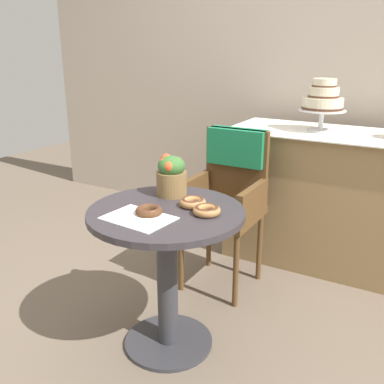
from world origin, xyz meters
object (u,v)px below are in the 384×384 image
wicker_chair (230,183)px  flower_vase (172,174)px  donut_mid (207,210)px  tiered_cake_stand (323,100)px  cafe_table (167,252)px  donut_side (193,202)px  donut_front (149,210)px

wicker_chair → flower_vase: size_ratio=4.73×
donut_mid → tiered_cake_stand: (0.16, 1.26, 0.36)m
cafe_table → donut_side: bearing=50.8°
donut_side → tiered_cake_stand: 1.28m
wicker_chair → flower_vase: 0.59m
donut_mid → tiered_cake_stand: size_ratio=0.37×
donut_mid → tiered_cake_stand: bearing=82.7°
donut_front → flower_vase: bearing=101.1°
donut_mid → flower_vase: (-0.27, 0.15, 0.09)m
wicker_chair → flower_vase: bearing=-90.0°
wicker_chair → donut_side: (0.11, -0.65, 0.10)m
cafe_table → flower_vase: flower_vase is taller
wicker_chair → donut_front: wicker_chair is taller
cafe_table → donut_mid: 0.30m
donut_front → flower_vase: (-0.05, 0.27, 0.09)m
donut_mid → flower_vase: 0.32m
donut_front → tiered_cake_stand: (0.38, 1.38, 0.36)m
cafe_table → tiered_cake_stand: bearing=75.1°
donut_front → donut_side: donut_side is taller
donut_front → flower_vase: 0.29m
wicker_chair → flower_vase: wicker_chair is taller
cafe_table → donut_side: size_ratio=5.81×
cafe_table → donut_mid: donut_mid is taller
cafe_table → donut_side: 0.27m
donut_front → wicker_chair: bearing=89.7°
wicker_chair → tiered_cake_stand: (0.38, 0.55, 0.46)m
donut_front → cafe_table: bearing=67.8°
cafe_table → tiered_cake_stand: 1.47m
wicker_chair → cafe_table: bearing=-81.8°
cafe_table → wicker_chair: wicker_chair is taller
flower_vase → donut_front: bearing=-78.9°
cafe_table → donut_front: (-0.03, -0.08, 0.23)m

